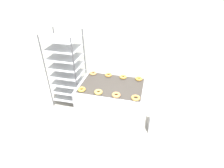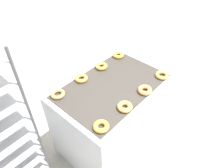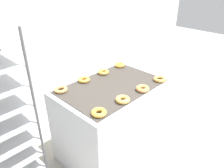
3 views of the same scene
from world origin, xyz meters
name	(u,v)px [view 1 (image 1 of 3)]	position (x,y,z in m)	size (l,w,h in m)	color
ground_plane	(103,148)	(0.00, 0.00, 0.00)	(14.00, 14.00, 0.00)	#9E998E
wall_back	(126,38)	(0.00, 2.12, 1.40)	(8.00, 0.05, 2.80)	silver
fryer_machine	(112,105)	(0.00, 0.68, 0.48)	(1.24, 0.86, 0.97)	#B7BABF
baking_rack_cart	(67,70)	(-1.17, 1.17, 0.89)	(0.70, 0.59, 1.74)	#4C4C51
glaze_bin	(157,121)	(0.92, 0.72, 0.20)	(0.29, 0.35, 0.40)	#B7BABF
donut_near_left	(82,89)	(-0.48, 0.38, 0.99)	(0.14, 0.14, 0.04)	gold
donut_near_midleft	(98,92)	(-0.17, 0.37, 0.99)	(0.15, 0.15, 0.05)	gold
donut_near_midright	(116,95)	(0.15, 0.36, 0.99)	(0.15, 0.15, 0.05)	#D08748
donut_near_right	(136,98)	(0.48, 0.36, 0.99)	(0.15, 0.15, 0.04)	gold
donut_far_left	(93,73)	(-0.48, 0.99, 0.99)	(0.15, 0.15, 0.04)	#BC894A
donut_far_midleft	(108,75)	(-0.15, 0.99, 0.99)	(0.14, 0.14, 0.04)	gold
donut_far_midright	(123,77)	(0.15, 0.98, 0.99)	(0.14, 0.14, 0.04)	#BA8D3A
donut_far_right	(139,79)	(0.47, 0.98, 0.99)	(0.14, 0.14, 0.05)	gold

